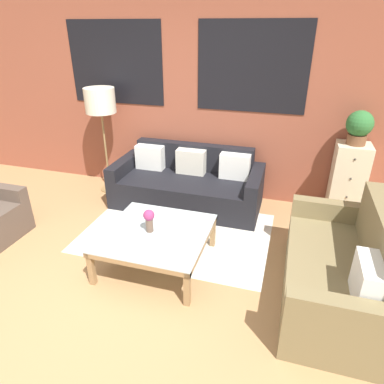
# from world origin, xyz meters

# --- Properties ---
(ground_plane) EXTENTS (16.00, 16.00, 0.00)m
(ground_plane) POSITION_xyz_m (0.00, 0.00, 0.00)
(ground_plane) COLOR #AD7F51
(wall_back_brick) EXTENTS (8.40, 0.09, 2.80)m
(wall_back_brick) POSITION_xyz_m (0.00, 2.44, 1.41)
(wall_back_brick) COLOR brown
(wall_back_brick) RESTS_ON ground_plane
(rug) EXTENTS (2.21, 1.52, 0.00)m
(rug) POSITION_xyz_m (0.34, 1.18, 0.00)
(rug) COLOR silver
(rug) RESTS_ON ground_plane
(couch_dark) EXTENTS (2.01, 0.88, 0.78)m
(couch_dark) POSITION_xyz_m (0.24, 1.95, 0.29)
(couch_dark) COLOR black
(couch_dark) RESTS_ON ground_plane
(settee_vintage) EXTENTS (0.80, 1.63, 0.92)m
(settee_vintage) POSITION_xyz_m (2.09, 0.53, 0.31)
(settee_vintage) COLOR olive
(settee_vintage) RESTS_ON ground_plane
(coffee_table) EXTENTS (1.04, 1.04, 0.39)m
(coffee_table) POSITION_xyz_m (0.34, 0.55, 0.34)
(coffee_table) COLOR silver
(coffee_table) RESTS_ON ground_plane
(floor_lamp) EXTENTS (0.42, 0.42, 1.52)m
(floor_lamp) POSITION_xyz_m (-1.05, 2.04, 1.30)
(floor_lamp) COLOR olive
(floor_lamp) RESTS_ON ground_plane
(drawer_cabinet) EXTENTS (0.40, 0.38, 0.99)m
(drawer_cabinet) POSITION_xyz_m (2.28, 2.18, 0.49)
(drawer_cabinet) COLOR beige
(drawer_cabinet) RESTS_ON ground_plane
(potted_plant) EXTENTS (0.31, 0.31, 0.41)m
(potted_plant) POSITION_xyz_m (2.28, 2.18, 1.21)
(potted_plant) COLOR brown
(potted_plant) RESTS_ON drawer_cabinet
(flower_vase) EXTENTS (0.11, 0.11, 0.24)m
(flower_vase) POSITION_xyz_m (0.27, 0.55, 0.54)
(flower_vase) COLOR brown
(flower_vase) RESTS_ON coffee_table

